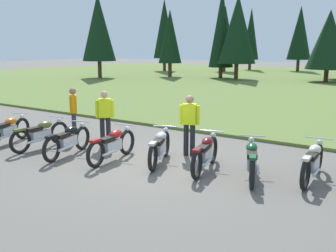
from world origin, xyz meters
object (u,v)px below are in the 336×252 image
at_px(motorcycle_red, 112,144).
at_px(rider_with_back_turned, 73,110).
at_px(motorcycle_british_green, 252,160).
at_px(rider_checking_bike, 105,115).
at_px(motorcycle_silver, 160,147).
at_px(motorcycle_cream, 313,162).
at_px(motorcycle_orange, 8,130).
at_px(motorcycle_black, 68,140).
at_px(motorcycle_olive, 41,134).
at_px(motorcycle_maroon, 205,153).
at_px(rider_near_row_end, 189,122).

bearing_deg(motorcycle_red, rider_with_back_turned, 157.51).
bearing_deg(motorcycle_british_green, rider_checking_bike, 176.55).
bearing_deg(motorcycle_red, motorcycle_silver, 23.72).
bearing_deg(motorcycle_cream, motorcycle_orange, -168.03).
relative_size(motorcycle_red, rider_checking_bike, 1.25).
bearing_deg(motorcycle_silver, motorcycle_red, -156.28).
relative_size(motorcycle_cream, rider_checking_bike, 1.26).
height_order(motorcycle_black, motorcycle_red, same).
bearing_deg(motorcycle_silver, motorcycle_black, -161.06).
distance_m(motorcycle_orange, rider_with_back_turned, 2.06).
distance_m(motorcycle_olive, motorcycle_british_green, 6.25).
bearing_deg(rider_with_back_turned, motorcycle_silver, -8.96).
bearing_deg(motorcycle_red, motorcycle_orange, -173.07).
height_order(motorcycle_orange, motorcycle_red, same).
distance_m(motorcycle_black, motorcycle_maroon, 3.89).
xyz_separation_m(motorcycle_red, rider_near_row_end, (1.39, 1.57, 0.51)).
relative_size(motorcycle_orange, motorcycle_maroon, 0.98).
bearing_deg(motorcycle_olive, motorcycle_orange, -171.05).
relative_size(motorcycle_olive, motorcycle_red, 1.00).
xyz_separation_m(motorcycle_silver, rider_checking_bike, (-2.41, 0.52, 0.51)).
bearing_deg(motorcycle_cream, motorcycle_british_green, -152.52).
height_order(motorcycle_british_green, rider_with_back_turned, rider_with_back_turned).
xyz_separation_m(motorcycle_silver, motorcycle_maroon, (1.27, 0.13, 0.00)).
relative_size(rider_with_back_turned, rider_checking_bike, 1.00).
distance_m(motorcycle_cream, rider_near_row_end, 3.41).
distance_m(motorcycle_red, motorcycle_silver, 1.27).
bearing_deg(motorcycle_black, motorcycle_silver, 18.94).
xyz_separation_m(motorcycle_red, rider_with_back_turned, (-2.71, 1.12, 0.51)).
height_order(motorcycle_red, rider_near_row_end, rider_near_row_end).
bearing_deg(motorcycle_maroon, rider_checking_bike, 173.92).
bearing_deg(motorcycle_black, motorcycle_cream, 15.65).
height_order(motorcycle_olive, rider_near_row_end, rider_near_row_end).
distance_m(motorcycle_cream, rider_with_back_turned, 7.49).
xyz_separation_m(motorcycle_black, motorcycle_red, (1.33, 0.34, 0.00)).
distance_m(motorcycle_olive, motorcycle_cream, 7.53).
bearing_deg(motorcycle_cream, motorcycle_red, -164.03).
xyz_separation_m(motorcycle_maroon, rider_checking_bike, (-3.67, 0.39, 0.51)).
bearing_deg(motorcycle_cream, rider_checking_bike, -176.88).
bearing_deg(motorcycle_orange, motorcycle_cream, 11.97).
height_order(motorcycle_orange, motorcycle_olive, same).
height_order(motorcycle_orange, rider_with_back_turned, rider_with_back_turned).
distance_m(motorcycle_maroon, motorcycle_cream, 2.44).
distance_m(motorcycle_maroon, rider_with_back_turned, 5.19).
xyz_separation_m(motorcycle_orange, rider_checking_bike, (2.67, 1.51, 0.51)).
distance_m(motorcycle_black, rider_with_back_turned, 2.08).
relative_size(motorcycle_cream, rider_near_row_end, 1.26).
xyz_separation_m(motorcycle_black, motorcycle_silver, (2.49, 0.86, 0.00)).
xyz_separation_m(motorcycle_black, motorcycle_cream, (6.09, 1.71, 0.00)).
height_order(motorcycle_maroon, motorcycle_british_green, same).
bearing_deg(motorcycle_cream, motorcycle_maroon, -162.87).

